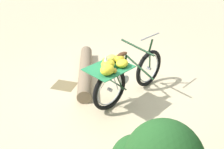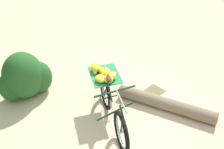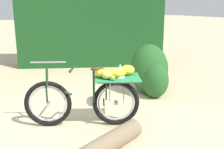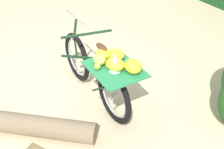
{
  "view_description": "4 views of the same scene",
  "coord_description": "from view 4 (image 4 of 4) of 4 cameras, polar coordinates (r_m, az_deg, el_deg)",
  "views": [
    {
      "loc": [
        0.94,
        -3.55,
        2.52
      ],
      "look_at": [
        0.05,
        -0.53,
        0.74
      ],
      "focal_mm": 38.63,
      "sensor_mm": 36.0,
      "label": 1
    },
    {
      "loc": [
        2.43,
        2.34,
        3.5
      ],
      "look_at": [
        -0.08,
        -0.25,
        0.84
      ],
      "focal_mm": 38.61,
      "sensor_mm": 36.0,
      "label": 2
    },
    {
      "loc": [
        -3.41,
        1.71,
        1.87
      ],
      "look_at": [
        0.06,
        -0.36,
        0.81
      ],
      "focal_mm": 43.63,
      "sensor_mm": 36.0,
      "label": 3
    },
    {
      "loc": [
        -2.51,
        -1.84,
        2.69
      ],
      "look_at": [
        -0.15,
        -0.43,
        0.77
      ],
      "focal_mm": 48.55,
      "sensor_mm": 36.0,
      "label": 4
    }
  ],
  "objects": [
    {
      "name": "bicycle",
      "position": [
        3.87,
        -2.4,
        0.72
      ],
      "size": [
        1.11,
        1.71,
        1.03
      ],
      "rotation": [
        0.0,
        0.0,
        1.07
      ],
      "color": "black",
      "rests_on": "ground_plane"
    },
    {
      "name": "fallen_log",
      "position": [
        3.87,
        -17.86,
        -8.71
      ],
      "size": [
        0.94,
        1.96,
        0.26
      ],
      "primitive_type": "cylinder",
      "rotation": [
        0.0,
        1.57,
        -1.21
      ],
      "color": "#7F6B51",
      "rests_on": "ground_plane"
    },
    {
      "name": "ground_plane",
      "position": [
        4.12,
        -4.1,
        -6.1
      ],
      "size": [
        60.0,
        60.0,
        0.0
      ],
      "primitive_type": "plane",
      "color": "beige"
    }
  ]
}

